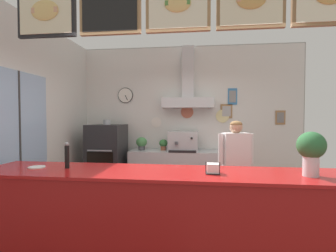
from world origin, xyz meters
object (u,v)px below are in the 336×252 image
at_px(pepper_grinder, 67,155).
at_px(espresso_machine, 183,141).
at_px(shop_worker, 236,168).
at_px(condiment_plate, 37,167).
at_px(napkin_holder, 213,169).
at_px(potted_sage, 163,144).
at_px(basil_vase, 311,150).
at_px(potted_thyme, 142,143).
at_px(pizza_oven, 107,160).

bearing_deg(pepper_grinder, espresso_machine, 66.00).
height_order(shop_worker, espresso_machine, shop_worker).
distance_m(condiment_plate, napkin_holder, 1.88).
bearing_deg(shop_worker, pepper_grinder, 21.55).
bearing_deg(pepper_grinder, shop_worker, 32.85).
bearing_deg(espresso_machine, potted_sage, 172.47).
bearing_deg(pepper_grinder, basil_vase, -1.50).
distance_m(espresso_machine, potted_thyme, 0.84).
xyz_separation_m(potted_thyme, napkin_holder, (1.29, -2.52, 0.02)).
xyz_separation_m(potted_thyme, basil_vase, (2.19, -2.53, 0.21)).
bearing_deg(condiment_plate, potted_thyme, 76.64).
relative_size(napkin_holder, pepper_grinder, 0.50).
bearing_deg(potted_sage, shop_worker, -44.87).
bearing_deg(potted_thyme, pepper_grinder, -95.66).
bearing_deg(potted_sage, espresso_machine, -7.53).
xyz_separation_m(shop_worker, napkin_holder, (-0.40, -1.31, 0.24)).
bearing_deg(shop_worker, napkin_holder, 61.75).
xyz_separation_m(espresso_machine, napkin_holder, (0.45, -2.50, -0.03)).
height_order(napkin_holder, pepper_grinder, pepper_grinder).
xyz_separation_m(pizza_oven, napkin_holder, (1.95, -2.34, 0.35)).
distance_m(shop_worker, basil_vase, 1.47).
distance_m(pizza_oven, pepper_grinder, 2.36).
bearing_deg(pizza_oven, espresso_machine, 6.24).
xyz_separation_m(pizza_oven, basil_vase, (2.85, -2.34, 0.55)).
height_order(potted_sage, pepper_grinder, pepper_grinder).
bearing_deg(potted_thyme, condiment_plate, -103.36).
bearing_deg(basil_vase, pepper_grinder, 178.50).
bearing_deg(shop_worker, potted_sage, -56.17).
bearing_deg(espresso_machine, basil_vase, -61.73).
bearing_deg(pizza_oven, basil_vase, -39.45).
height_order(espresso_machine, basil_vase, basil_vase).
xyz_separation_m(espresso_machine, pepper_grinder, (-1.09, -2.44, 0.07)).
distance_m(pizza_oven, potted_thyme, 0.76).
relative_size(potted_sage, napkin_holder, 1.55).
bearing_deg(pizza_oven, potted_sage, 11.19).
distance_m(basil_vase, napkin_holder, 0.92).
xyz_separation_m(potted_sage, napkin_holder, (0.85, -2.55, 0.04)).
height_order(potted_thyme, napkin_holder, potted_thyme).
bearing_deg(condiment_plate, pizza_oven, 91.69).
distance_m(espresso_machine, basil_vase, 2.85).
height_order(espresso_machine, napkin_holder, espresso_machine).
relative_size(pizza_oven, potted_sage, 6.94).
height_order(condiment_plate, napkin_holder, napkin_holder).
height_order(pizza_oven, pepper_grinder, pizza_oven).
bearing_deg(espresso_machine, pizza_oven, -173.76).
relative_size(basil_vase, napkin_holder, 2.95).
bearing_deg(pepper_grinder, potted_sage, 74.64).
height_order(espresso_machine, condiment_plate, espresso_machine).
xyz_separation_m(shop_worker, condiment_plate, (-2.28, -1.26, 0.20)).
distance_m(shop_worker, potted_thyme, 2.10).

